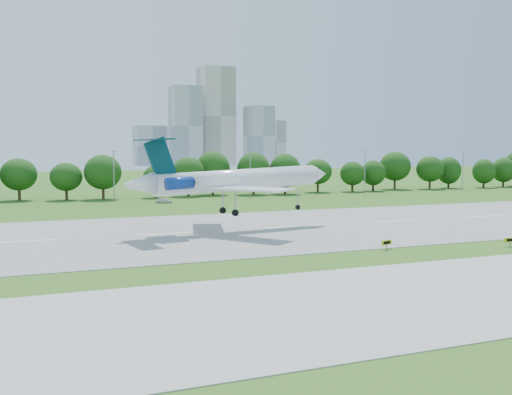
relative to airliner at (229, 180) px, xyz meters
The scene contains 10 objects.
ground 27.96m from the airliner, 67.15° to the right, with size 600.00×600.00×0.00m, color #2E5E18.
runway 13.05m from the airliner, ahead, with size 400.00×45.00×0.08m, color gray.
taxiway 44.66m from the airliner, 76.30° to the right, with size 400.00×23.00×0.08m, color #ADADA8.
tree_line 68.11m from the airliner, 81.21° to the left, with size 288.40×8.40×10.40m.
light_poles 57.85m from the airliner, 82.14° to the left, with size 175.90×0.25×12.19m.
skyline 382.91m from the airliner, 73.19° to the left, with size 127.00×52.00×80.00m.
airliner is the anchor object (origin of this frame).
taxi_sign_left 27.07m from the airliner, 60.53° to the right, with size 1.69×0.68×1.20m.
taxi_sign_centre 39.98m from the airliner, 42.85° to the right, with size 1.67×0.38×1.17m.
service_vehicle_b 49.93m from the airliner, 89.20° to the left, with size 1.52×3.78×1.29m, color silver.
Camera 1 is at (-38.47, -57.28, 12.32)m, focal length 40.00 mm.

